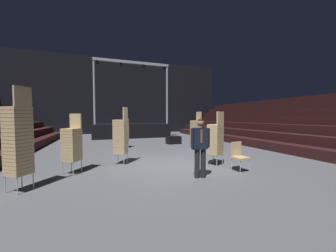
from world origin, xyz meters
name	(u,v)px	position (x,y,z in m)	size (l,w,h in m)	color
ground_plane	(174,167)	(0.00, 0.00, -0.05)	(22.00, 30.00, 0.10)	#515459
arena_end_wall	(125,97)	(0.00, 15.00, 4.00)	(22.00, 0.30, 8.00)	black
bleacher_bank_right	(307,120)	(8.38, 1.00, 1.58)	(5.25, 24.00, 3.15)	black
stage_riser	(131,129)	(0.00, 10.66, 0.68)	(6.43, 3.22, 6.30)	black
man_with_tie	(200,144)	(0.18, -1.59, 0.98)	(0.57, 0.32, 1.73)	black
chair_stack_front_left	(72,144)	(-3.39, 0.12, 0.94)	(0.61, 0.61, 1.88)	#B2B5BA
chair_stack_front_right	(121,136)	(-1.83, 0.86, 1.07)	(0.59, 0.59, 2.14)	#B2B5BA
chair_stack_mid_left	(196,131)	(2.27, 2.65, 1.03)	(0.50, 0.50, 2.05)	#B2B5BA
chair_stack_mid_right	(124,133)	(-1.31, 4.55, 0.86)	(0.62, 0.62, 1.71)	#B2B5BA
chair_stack_mid_centre	(18,140)	(-4.38, -1.05, 1.24)	(0.61, 0.61, 2.48)	#B2B5BA
chair_stack_rear_left	(215,138)	(1.43, -0.47, 0.98)	(0.58, 0.58, 1.96)	#B2B5BA
equipment_road_case	(173,140)	(1.99, 5.23, 0.25)	(0.90, 0.60, 0.50)	black
loose_chair_near_man	(239,155)	(1.72, -1.39, 0.53)	(0.47, 0.47, 0.95)	#B2B5BA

